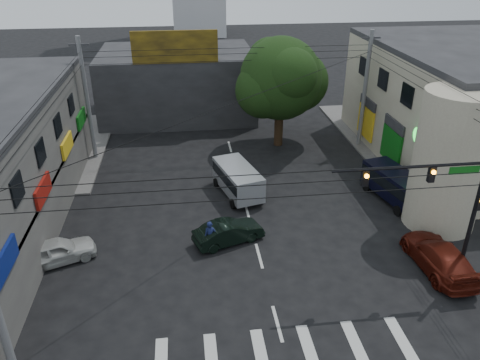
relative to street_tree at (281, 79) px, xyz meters
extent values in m
plane|color=black|center=(-4.00, -17.00, -5.47)|extent=(160.00, 160.00, 0.00)
cube|color=#514F4C|center=(-22.00, 1.00, -5.40)|extent=(16.00, 16.00, 0.15)
cube|color=#514F4C|center=(14.00, 1.00, -5.40)|extent=(16.00, 16.00, 0.15)
cube|color=#A29780|center=(14.00, -4.00, -1.47)|extent=(14.00, 18.00, 8.00)
cylinder|color=#A29780|center=(7.00, -13.00, -1.47)|extent=(4.00, 4.00, 8.00)
cube|color=#232326|center=(-8.00, 9.00, -2.47)|extent=(14.00, 10.00, 6.00)
cube|color=olive|center=(-8.00, 4.10, 1.83)|extent=(7.00, 0.30, 2.60)
cylinder|color=black|center=(0.00, 0.00, -3.27)|extent=(0.70, 0.70, 4.40)
sphere|color=black|center=(0.00, 0.00, 0.03)|extent=(6.40, 6.40, 6.40)
cylinder|color=black|center=(5.50, -18.00, -1.87)|extent=(0.20, 0.20, 7.20)
cylinder|color=black|center=(2.00, -18.00, 0.83)|extent=(7.00, 0.14, 0.14)
cube|color=black|center=(3.00, -18.00, 0.43)|extent=(0.28, 0.22, 0.75)
cube|color=black|center=(0.00, -18.00, 0.43)|extent=(0.28, 0.22, 0.75)
sphere|color=orange|center=(3.00, -18.14, 0.58)|extent=(0.20, 0.20, 0.20)
sphere|color=orange|center=(0.00, -18.14, 0.58)|extent=(0.20, 0.20, 0.20)
cube|color=#0D5E13|center=(4.50, -18.00, 0.53)|extent=(1.40, 0.06, 0.35)
cylinder|color=#59595B|center=(-14.50, -1.00, -0.87)|extent=(0.32, 0.32, 9.20)
cylinder|color=#59595B|center=(6.50, -1.00, -0.87)|extent=(0.32, 0.32, 9.20)
imported|color=black|center=(-5.48, -13.51, -4.83)|extent=(3.84, 4.77, 1.29)
imported|color=#B4B5B0|center=(-14.50, -14.22, -4.80)|extent=(4.32, 5.06, 1.35)
imported|color=#4F140B|center=(4.83, -17.16, -4.73)|extent=(2.45, 5.27, 1.49)
imported|color=#121A40|center=(-6.52, -14.21, -4.58)|extent=(0.70, 0.51, 1.78)
camera|label=1|loc=(-7.52, -35.05, 9.41)|focal=35.00mm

